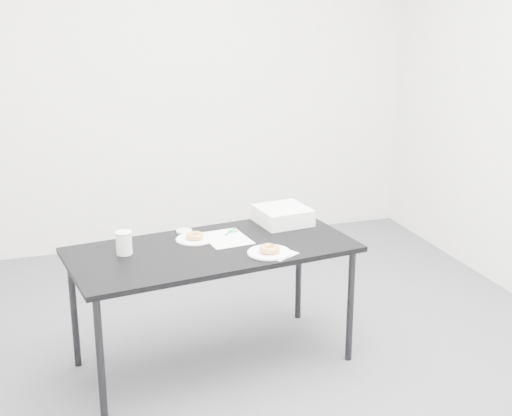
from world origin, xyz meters
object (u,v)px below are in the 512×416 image
object	(u,v)px
scorecard	(226,238)
plate_near	(269,253)
plate_far	(195,239)
pen	(230,231)
donut_near	(269,249)
donut_far	(195,236)
table	(212,256)
bakery_box	(283,215)
coffee_cup	(124,243)

from	to	relation	value
scorecard	plate_near	size ratio (longest dim) A/B	1.25
scorecard	plate_far	world-z (taller)	plate_far
pen	donut_near	size ratio (longest dim) A/B	1.24
donut_far	plate_near	bearing A→B (deg)	-46.31
plate_far	table	bearing A→B (deg)	-68.00
table	plate_near	distance (m)	0.32
plate_far	bakery_box	xyz separation A→B (m)	(0.55, 0.12, 0.04)
scorecard	pen	size ratio (longest dim) A/B	2.15
scorecard	pen	xyz separation A→B (m)	(0.05, 0.09, 0.01)
donut_far	coffee_cup	xyz separation A→B (m)	(-0.39, -0.10, 0.04)
table	scorecard	size ratio (longest dim) A/B	5.50
donut_far	plate_far	bearing A→B (deg)	0.00
plate_near	donut_far	xyz separation A→B (m)	(-0.31, 0.33, 0.02)
coffee_cup	table	bearing A→B (deg)	-5.60
donut_near	donut_far	size ratio (longest dim) A/B	1.10
pen	plate_far	world-z (taller)	pen
plate_far	plate_near	bearing A→B (deg)	-46.31
pen	plate_near	size ratio (longest dim) A/B	0.58
table	bakery_box	distance (m)	0.57
table	donut_far	bearing A→B (deg)	104.59
plate_near	coffee_cup	xyz separation A→B (m)	(-0.71, 0.23, 0.06)
donut_near	plate_far	size ratio (longest dim) A/B	0.52
donut_far	bakery_box	size ratio (longest dim) A/B	0.35
donut_near	donut_far	distance (m)	0.46
table	pen	size ratio (longest dim) A/B	11.85
plate_near	donut_near	world-z (taller)	donut_near
scorecard	plate_near	distance (m)	0.33
pen	bakery_box	bearing A→B (deg)	-38.02
pen	plate_near	distance (m)	0.39
pen	coffee_cup	distance (m)	0.63
scorecard	donut_near	bearing A→B (deg)	-69.95
bakery_box	coffee_cup	bearing A→B (deg)	-173.93
scorecard	plate_near	world-z (taller)	plate_near
table	bakery_box	bearing A→B (deg)	20.82
table	donut_far	distance (m)	0.17
scorecard	coffee_cup	size ratio (longest dim) A/B	2.34
scorecard	coffee_cup	world-z (taller)	coffee_cup
pen	donut_near	world-z (taller)	donut_near
plate_near	donut_near	distance (m)	0.02
plate_near	donut_far	distance (m)	0.46
table	donut_far	xyz separation A→B (m)	(-0.06, 0.15, 0.07)
donut_far	coffee_cup	world-z (taller)	coffee_cup
table	plate_near	world-z (taller)	plate_near
scorecard	plate_near	bearing A→B (deg)	-69.95
pen	coffee_cup	xyz separation A→B (m)	(-0.61, -0.15, 0.05)
table	donut_far	world-z (taller)	donut_far
table	pen	distance (m)	0.26
plate_far	bakery_box	world-z (taller)	bakery_box
table	coffee_cup	world-z (taller)	coffee_cup
table	plate_far	size ratio (longest dim) A/B	7.59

